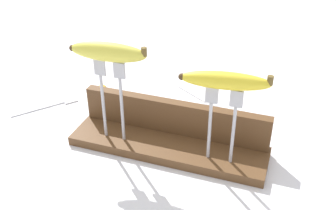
# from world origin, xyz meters

# --- Properties ---
(ground_plane) EXTENTS (3.00, 3.00, 0.00)m
(ground_plane) POSITION_xyz_m (0.00, 0.00, 0.00)
(ground_plane) COLOR silver
(wooden_board) EXTENTS (0.45, 0.12, 0.02)m
(wooden_board) POSITION_xyz_m (0.00, 0.00, 0.01)
(wooden_board) COLOR brown
(wooden_board) RESTS_ON ground
(board_backstop) EXTENTS (0.45, 0.02, 0.08)m
(board_backstop) POSITION_xyz_m (0.00, 0.05, 0.06)
(board_backstop) COLOR brown
(board_backstop) RESTS_ON wooden_board
(fork_stand_left) EXTENTS (0.07, 0.01, 0.19)m
(fork_stand_left) POSITION_xyz_m (-0.12, -0.02, 0.14)
(fork_stand_left) COLOR #B2B2B7
(fork_stand_left) RESTS_ON wooden_board
(fork_stand_right) EXTENTS (0.08, 0.01, 0.17)m
(fork_stand_right) POSITION_xyz_m (0.12, -0.02, 0.13)
(fork_stand_right) COLOR #B2B2B7
(fork_stand_right) RESTS_ON wooden_board
(banana_raised_left) EXTENTS (0.17, 0.05, 0.04)m
(banana_raised_left) POSITION_xyz_m (-0.12, -0.02, 0.24)
(banana_raised_left) COLOR #DBD147
(banana_raised_left) RESTS_ON fork_stand_left
(banana_raised_right) EXTENTS (0.18, 0.06, 0.04)m
(banana_raised_right) POSITION_xyz_m (0.12, -0.02, 0.21)
(banana_raised_right) COLOR yellow
(banana_raised_right) RESTS_ON fork_stand_right
(fork_fallen_near) EXTENTS (0.15, 0.10, 0.01)m
(fork_fallen_near) POSITION_xyz_m (0.01, 0.25, 0.00)
(fork_fallen_near) COLOR #B2B2B7
(fork_fallen_near) RESTS_ON ground
(fork_fallen_far) EXTENTS (0.13, 0.15, 0.01)m
(fork_fallen_far) POSITION_xyz_m (-0.36, 0.08, 0.00)
(fork_fallen_far) COLOR #B2B2B7
(fork_fallen_far) RESTS_ON ground
(banana_chunk_near) EXTENTS (0.04, 0.06, 0.03)m
(banana_chunk_near) POSITION_xyz_m (-0.26, 0.15, 0.02)
(banana_chunk_near) COLOR gold
(banana_chunk_near) RESTS_ON ground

